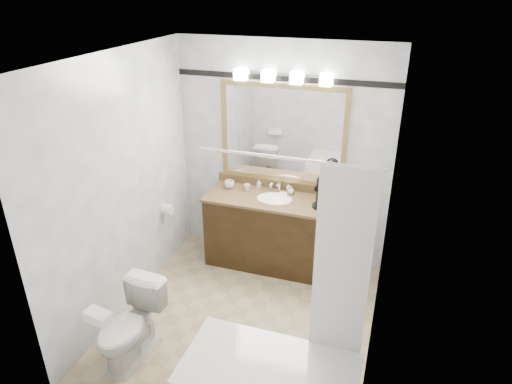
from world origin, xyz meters
TOP-DOWN VIEW (x-y plane):
  - room at (0.00, 0.00)m, footprint 2.42×2.62m
  - vanity at (0.00, 1.02)m, footprint 1.53×0.58m
  - mirror at (0.00, 1.28)m, footprint 1.40×0.04m
  - vanity_light_bar at (0.00, 1.23)m, footprint 1.02×0.14m
  - accent_stripe at (0.00, 1.29)m, footprint 2.40×0.01m
  - bathtub at (0.55, -0.90)m, footprint 1.30×0.75m
  - tp_roll at (-1.14, 0.66)m, footprint 0.11×0.12m
  - toilet at (-0.76, -0.77)m, footprint 0.44×0.71m
  - tissue_box at (-0.76, -1.12)m, footprint 0.22×0.15m
  - coffee_maker at (0.52, 1.02)m, footprint 0.18×0.23m
  - cup_left at (-0.57, 1.12)m, footprint 0.15×0.15m
  - cup_right at (-0.36, 1.13)m, footprint 0.08×0.08m
  - soap_bottle_a at (-0.25, 1.23)m, footprint 0.04×0.04m
  - soap_bottle_b at (0.14, 1.18)m, footprint 0.08×0.08m
  - soap_bar at (0.06, 1.13)m, footprint 0.09×0.06m

SIDE VIEW (x-z plane):
  - bathtub at x=0.55m, z-range -0.70..1.26m
  - toilet at x=-0.76m, z-range 0.00..0.69m
  - vanity at x=0.00m, z-range -0.04..0.93m
  - tp_roll at x=-1.14m, z-range 0.64..0.76m
  - tissue_box at x=-0.76m, z-range 0.69..0.78m
  - soap_bar at x=0.06m, z-range 0.85..0.88m
  - cup_right at x=-0.36m, z-range 0.85..0.92m
  - cup_left at x=-0.57m, z-range 0.85..0.94m
  - soap_bottle_b at x=0.14m, z-range 0.85..0.94m
  - soap_bottle_a at x=-0.25m, z-range 0.85..0.94m
  - coffee_maker at x=0.52m, z-range 0.86..1.21m
  - room at x=0.00m, z-range -0.01..2.51m
  - mirror at x=0.00m, z-range 0.95..2.05m
  - accent_stripe at x=0.00m, z-range 2.07..2.13m
  - vanity_light_bar at x=0.00m, z-range 2.07..2.19m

